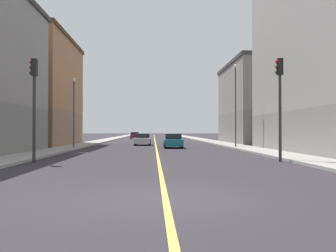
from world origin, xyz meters
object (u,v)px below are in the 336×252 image
Objects in this scene: street_lamp_right_near at (74,105)px; car_silver at (143,140)px; street_lamp_left_near at (236,97)px; traffic_light_right_near at (34,95)px; traffic_light_left_near at (280,94)px; building_right_midblock at (23,91)px; car_maroon at (135,136)px; building_left_mid at (268,103)px; car_teal at (173,141)px.

street_lamp_right_near is 10.91m from car_silver.
street_lamp_left_near is at bearing 2.84° from street_lamp_right_near.
traffic_light_left_near is at bearing 0.00° from traffic_light_right_near.
building_right_midblock is at bearing 134.28° from street_lamp_right_near.
car_maroon is at bearing 87.17° from traffic_light_right_near.
street_lamp_left_near reaches higher than traffic_light_right_near.
street_lamp_left_near is (-7.10, -12.55, -0.37)m from building_left_mid.
street_lamp_left_near is (14.13, 15.16, 1.28)m from traffic_light_right_near.
traffic_light_left_near is 1.02× the size of traffic_light_right_near.
traffic_light_left_near reaches higher than traffic_light_right_near.
building_right_midblock is 23.28m from traffic_light_right_near.
car_silver is at bearing 54.22° from street_lamp_right_near.
building_left_mid is 34.95m from traffic_light_right_near.
traffic_light_left_near reaches higher than car_maroon.
street_lamp_left_near is 12.59m from car_silver.
building_left_mid is at bearing -54.45° from car_maroon.
car_maroon is (2.65, 53.71, -2.91)m from traffic_light_right_near.
car_maroon is (-11.48, 38.55, -4.19)m from street_lamp_left_near.
building_right_midblock is 10.36m from street_lamp_right_near.
street_lamp_left_near is at bearing -8.50° from car_teal.
building_left_mid is 2.84× the size of traffic_light_right_near.
building_left_mid is 25.92m from street_lamp_right_near.
car_silver is at bearing 109.42° from traffic_light_left_near.
building_right_midblock is 3.44× the size of car_silver.
building_left_mid is at bearing 60.48° from street_lamp_left_near.
street_lamp_right_near reaches higher than car_teal.
street_lamp_right_near reaches higher than car_silver.
building_left_mid is 1.98× the size of street_lamp_left_near.
building_left_mid reaches higher than traffic_light_right_near.
traffic_light_right_near is at bearing -86.10° from street_lamp_right_near.
car_maroon is (10.74, 32.02, -5.36)m from building_right_midblock.
building_right_midblock is 1.88× the size of street_lamp_left_near.
traffic_light_right_near is at bearing -102.54° from car_silver.
street_lamp_right_near is at bearing -177.16° from street_lamp_left_near.
street_lamp_right_near is (7.10, -7.29, -1.96)m from building_right_midblock.
traffic_light_left_near is 54.80m from car_maroon.
building_right_midblock is 23.19m from street_lamp_left_near.
traffic_light_right_near is 23.56m from car_silver.
car_maroon is (-18.59, 26.01, -4.56)m from building_left_mid.
car_maroon is at bearing 101.03° from traffic_light_left_near.
building_right_midblock is at bearing 163.61° from street_lamp_left_near.
car_silver is 1.00× the size of car_maroon.
building_left_mid reaches higher than car_silver.
building_left_mid is 17.50m from car_silver.
traffic_light_left_near is 1.30× the size of car_maroon.
traffic_light_right_near is 18.26m from car_teal.
building_left_mid reaches higher than street_lamp_right_near.
street_lamp_right_near is (-14.10, 14.41, 0.41)m from traffic_light_left_near.
building_left_mid is 2.78× the size of traffic_light_left_near.
street_lamp_left_near reaches higher than car_silver.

